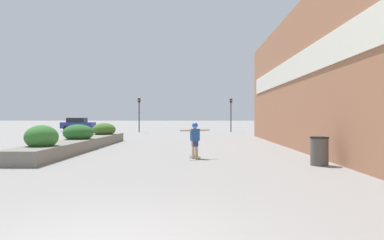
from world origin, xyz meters
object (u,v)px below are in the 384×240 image
object	(u,v)px
trash_bin	(319,151)
car_center_left	(310,124)
skateboard	(195,157)
skateboarder	(195,136)
traffic_light_left	(139,109)
traffic_light_right	(231,109)
car_leftmost	(78,124)

from	to	relation	value
trash_bin	car_center_left	world-z (taller)	car_center_left
car_center_left	skateboard	bearing A→B (deg)	-26.03
skateboarder	car_center_left	xyz separation A→B (m)	(13.94, 28.55, -0.13)
traffic_light_left	traffic_light_right	world-z (taller)	traffic_light_left
skateboarder	car_leftmost	world-z (taller)	car_leftmost
traffic_light_left	car_leftmost	bearing A→B (deg)	156.55
car_leftmost	traffic_light_right	world-z (taller)	traffic_light_right
skateboarder	trash_bin	xyz separation A→B (m)	(4.38, -1.93, -0.42)
skateboard	trash_bin	world-z (taller)	trash_bin
car_center_left	skateboarder	bearing A→B (deg)	-26.03
traffic_light_right	car_center_left	bearing A→B (deg)	21.71
car_leftmost	traffic_light_left	bearing A→B (deg)	66.55
skateboarder	trash_bin	world-z (taller)	skateboarder
skateboarder	traffic_light_right	xyz separation A→B (m)	(3.80, 24.51, 1.62)
car_center_left	traffic_light_left	bearing A→B (deg)	-77.31
skateboarder	car_center_left	size ratio (longest dim) A/B	0.31
skateboarder	trash_bin	distance (m)	4.81
car_leftmost	traffic_light_right	size ratio (longest dim) A/B	1.02
trash_bin	car_leftmost	world-z (taller)	car_leftmost
trash_bin	car_leftmost	xyz separation A→B (m)	(-18.97, 29.41, 0.31)
car_leftmost	traffic_light_right	xyz separation A→B (m)	(18.39, -2.96, 1.72)
skateboard	trash_bin	xyz separation A→B (m)	(4.38, -1.93, 0.44)
trash_bin	traffic_light_right	distance (m)	26.53
traffic_light_left	traffic_light_right	distance (m)	10.29
car_center_left	traffic_light_right	bearing A→B (deg)	-68.29
skateboard	car_leftmost	xyz separation A→B (m)	(-14.59, 27.47, 0.75)
skateboard	skateboarder	world-z (taller)	skateboarder
skateboard	car_leftmost	world-z (taller)	car_leftmost
skateboard	car_center_left	world-z (taller)	car_center_left
trash_bin	car_center_left	size ratio (longest dim) A/B	0.23
skateboard	car_center_left	distance (m)	31.78
traffic_light_right	car_leftmost	bearing A→B (deg)	170.85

